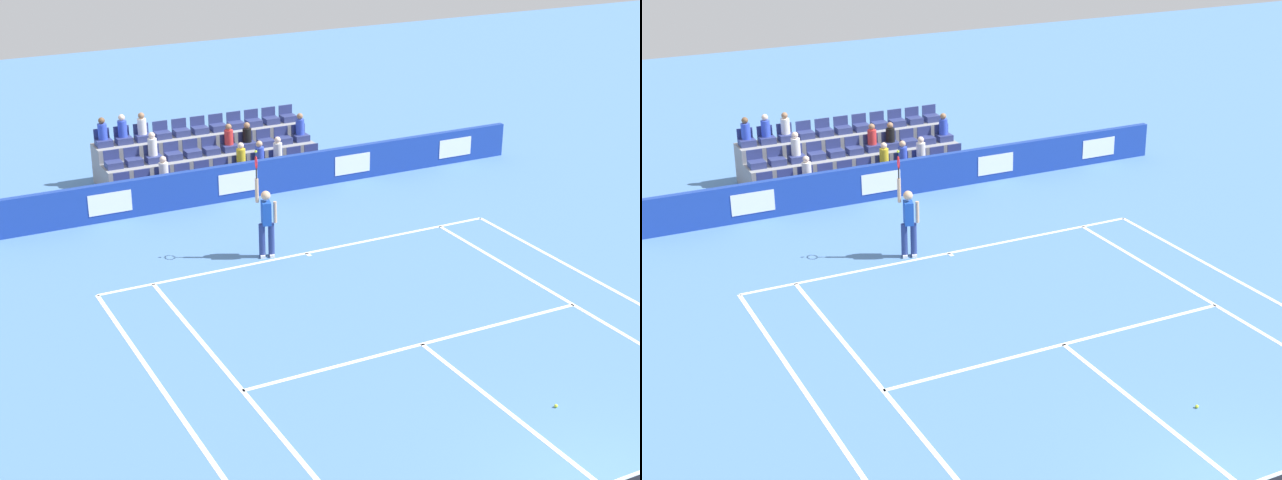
{
  "view_description": "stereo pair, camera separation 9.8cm",
  "coord_description": "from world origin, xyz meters",
  "views": [
    {
      "loc": [
        10.19,
        8.71,
        9.87
      ],
      "look_at": [
        0.5,
        -10.16,
        1.1
      ],
      "focal_mm": 54.42,
      "sensor_mm": 36.0,
      "label": 1
    },
    {
      "loc": [
        10.1,
        8.76,
        9.87
      ],
      "look_at": [
        0.5,
        -10.16,
        1.1
      ],
      "focal_mm": 54.42,
      "sensor_mm": 36.0,
      "label": 2
    }
  ],
  "objects": [
    {
      "name": "line_service",
      "position": [
        0.0,
        -6.4,
        0.0
      ],
      "size": [
        8.23,
        0.1,
        0.01
      ],
      "primitive_type": "cube",
      "color": "white",
      "rests_on": "ground"
    },
    {
      "name": "line_centre_mark",
      "position": [
        0.0,
        -11.79,
        0.0
      ],
      "size": [
        0.1,
        0.2,
        0.01
      ],
      "primitive_type": "cube",
      "color": "white",
      "rests_on": "ground"
    },
    {
      "name": "sponsor_barrier",
      "position": [
        0.0,
        -16.51,
        0.54
      ],
      "size": [
        19.24,
        0.22,
        1.09
      ],
      "color": "#193899",
      "rests_on": "ground"
    },
    {
      "name": "loose_tennis_ball",
      "position": [
        -0.9,
        -3.16,
        0.03
      ],
      "size": [
        0.07,
        0.07,
        0.07
      ],
      "primitive_type": "sphere",
      "color": "#D1E533",
      "rests_on": "ground"
    },
    {
      "name": "line_centre_service",
      "position": [
        0.0,
        -3.2,
        0.0
      ],
      "size": [
        0.1,
        6.4,
        0.01
      ],
      "primitive_type": "cube",
      "color": "white",
      "rests_on": "ground"
    },
    {
      "name": "line_singles_sideline_right",
      "position": [
        -4.12,
        -5.95,
        0.0
      ],
      "size": [
        0.1,
        11.89,
        0.01
      ],
      "primitive_type": "cube",
      "color": "white",
      "rests_on": "ground"
    },
    {
      "name": "line_doubles_sideline_left",
      "position": [
        5.49,
        -5.95,
        0.0
      ],
      "size": [
        0.1,
        11.89,
        0.01
      ],
      "primitive_type": "cube",
      "color": "white",
      "rests_on": "ground"
    },
    {
      "name": "line_doubles_sideline_right",
      "position": [
        -5.49,
        -5.95,
        0.0
      ],
      "size": [
        0.1,
        11.89,
        0.01
      ],
      "primitive_type": "cube",
      "color": "white",
      "rests_on": "ground"
    },
    {
      "name": "line_baseline",
      "position": [
        0.0,
        -11.89,
        0.0
      ],
      "size": [
        10.97,
        0.1,
        0.01
      ],
      "primitive_type": "cube",
      "color": "white",
      "rests_on": "ground"
    },
    {
      "name": "stadium_stand",
      "position": [
        0.01,
        -18.82,
        0.55
      ],
      "size": [
        6.82,
        2.85,
        2.16
      ],
      "color": "gray",
      "rests_on": "ground"
    },
    {
      "name": "line_singles_sideline_left",
      "position": [
        4.12,
        -5.95,
        0.0
      ],
      "size": [
        0.1,
        11.89,
        0.01
      ],
      "primitive_type": "cube",
      "color": "white",
      "rests_on": "ground"
    },
    {
      "name": "tennis_player",
      "position": [
        1.0,
        -12.16,
        0.99
      ],
      "size": [
        0.51,
        0.41,
        2.85
      ],
      "color": "navy",
      "rests_on": "ground"
    }
  ]
}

